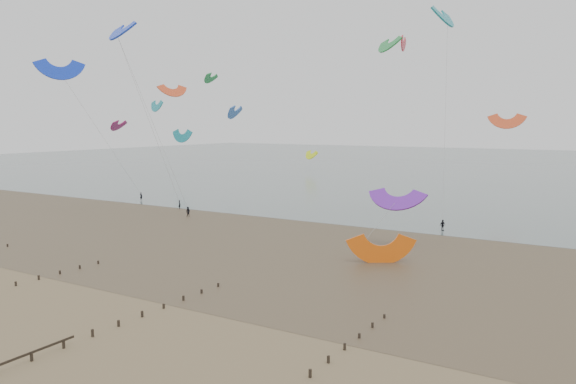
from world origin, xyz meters
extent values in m
plane|color=brown|center=(0.00, 0.00, 0.00)|extent=(500.00, 500.00, 0.00)
plane|color=#475654|center=(0.00, 200.00, 0.03)|extent=(500.00, 500.00, 0.00)
plane|color=#473A28|center=(0.00, 35.00, 0.01)|extent=(500.00, 500.00, 0.00)
ellipsoid|color=slate|center=(-18.00, 22.00, 0.01)|extent=(23.60, 14.36, 0.01)
ellipsoid|color=slate|center=(12.00, 38.00, 0.01)|extent=(33.64, 18.32, 0.01)
ellipsoid|color=slate|center=(-40.00, 40.00, 0.01)|extent=(26.95, 14.22, 0.01)
cube|color=black|center=(-32.00, 12.00, 0.17)|extent=(0.16, 0.16, 0.45)
cube|color=black|center=(-14.00, 1.47, 0.23)|extent=(0.16, 0.16, 0.57)
cube|color=black|center=(-14.00, 4.11, 0.22)|extent=(0.16, 0.16, 0.54)
cube|color=black|center=(-14.00, 6.74, 0.20)|extent=(0.16, 0.16, 0.51)
cube|color=black|center=(-14.00, 9.37, 0.19)|extent=(0.16, 0.16, 0.48)
cube|color=black|center=(-14.00, 12.00, 0.17)|extent=(0.16, 0.16, 0.45)
cube|color=black|center=(4.00, -9.05, 0.29)|extent=(0.16, 0.16, 0.68)
cube|color=black|center=(4.00, -6.42, 0.28)|extent=(0.16, 0.16, 0.65)
cube|color=black|center=(4.00, -3.79, 0.26)|extent=(0.16, 0.16, 0.62)
cube|color=black|center=(4.00, -1.16, 0.25)|extent=(0.16, 0.16, 0.59)
cube|color=black|center=(4.00, 1.47, 0.23)|extent=(0.16, 0.16, 0.57)
cube|color=black|center=(4.00, 4.11, 0.22)|extent=(0.16, 0.16, 0.54)
cube|color=black|center=(4.00, 6.74, 0.20)|extent=(0.16, 0.16, 0.51)
cube|color=black|center=(4.00, 9.37, 0.19)|extent=(0.16, 0.16, 0.48)
cube|color=black|center=(4.00, 12.00, 0.17)|extent=(0.16, 0.16, 0.45)
cube|color=black|center=(22.00, -1.16, 0.25)|extent=(0.16, 0.16, 0.59)
cube|color=black|center=(22.00, 1.47, 0.23)|extent=(0.16, 0.16, 0.57)
cube|color=black|center=(22.00, 4.11, 0.22)|extent=(0.16, 0.16, 0.54)
cube|color=black|center=(22.00, 6.74, 0.20)|extent=(0.16, 0.16, 0.51)
cube|color=black|center=(22.00, 9.37, 0.19)|extent=(0.16, 0.16, 0.48)
cube|color=black|center=(22.00, 12.00, 0.17)|extent=(0.16, 0.16, 0.45)
imported|color=black|center=(-35.19, 49.68, 0.84)|extent=(0.73, 0.66, 1.69)
imported|color=black|center=(10.86, 32.50, 0.78)|extent=(1.15, 1.10, 1.57)
imported|color=black|center=(15.10, 53.82, 0.87)|extent=(0.92, 1.09, 1.75)
imported|color=black|center=(-27.64, 43.54, 0.88)|extent=(0.91, 0.74, 1.75)
imported|color=black|center=(-50.82, 54.76, 0.84)|extent=(0.66, 0.47, 1.68)
camera|label=1|loc=(38.92, -31.94, 16.63)|focal=35.00mm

